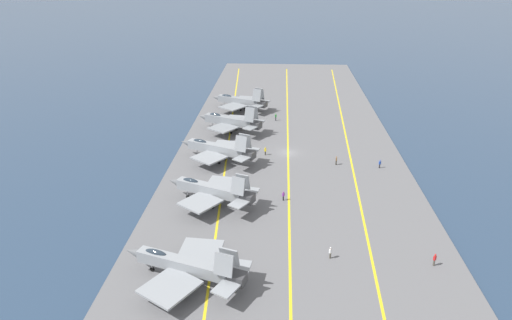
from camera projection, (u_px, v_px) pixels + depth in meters
ground_plane at (288, 154)px, 95.71m from camera, size 2000.00×2000.00×0.00m
carrier_deck at (288, 154)px, 95.63m from camera, size 178.65×46.56×0.40m
deck_stripe_foul_line at (350, 154)px, 94.87m from camera, size 160.62×8.04×0.01m
deck_stripe_centerline at (288, 153)px, 95.55m from camera, size 160.78×0.36×0.01m
deck_stripe_edge_line at (227, 151)px, 96.23m from camera, size 160.50×10.32×0.01m
parked_jet_nearest at (186, 265)px, 56.51m from camera, size 14.24×16.90×5.85m
parked_jet_second at (211, 190)px, 74.34m from camera, size 13.29×15.93×6.29m
parked_jet_third at (218, 149)px, 90.55m from camera, size 12.88×16.80×6.54m
parked_jet_fourth at (230, 121)px, 106.30m from camera, size 13.09×16.34×6.85m
parked_jet_fifth at (240, 101)px, 122.32m from camera, size 14.15×16.32×6.43m
crew_green_vest at (276, 117)px, 114.34m from camera, size 0.32×0.42×1.84m
crew_red_vest at (435, 259)px, 59.85m from camera, size 0.45×0.46×1.81m
crew_yellow_vest at (265, 151)px, 94.08m from camera, size 0.37×0.45×1.75m
crew_brown_vest at (336, 160)px, 89.53m from camera, size 0.39×0.28×1.81m
crew_blue_vest at (380, 164)px, 88.17m from camera, size 0.39×0.45×1.71m
crew_purple_vest at (283, 195)px, 76.24m from camera, size 0.46×0.44×1.69m
crew_white_vest at (330, 252)px, 61.35m from camera, size 0.45×0.45×1.76m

